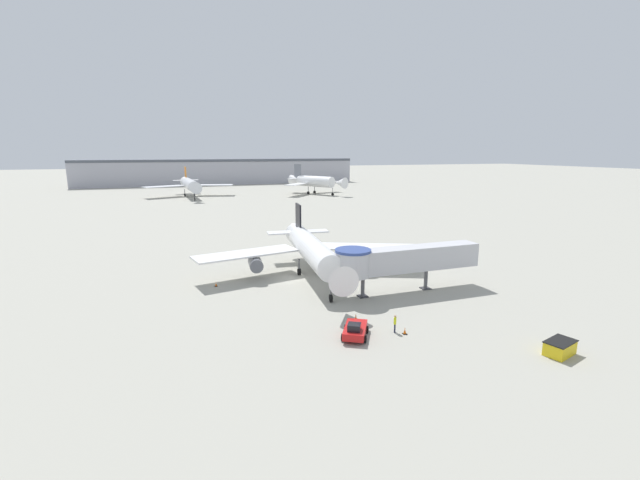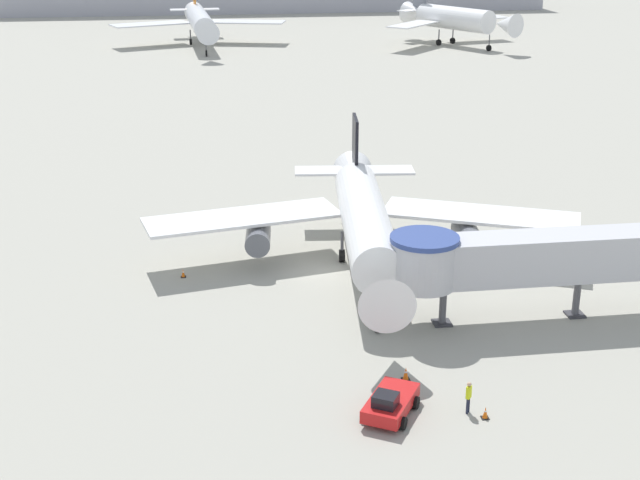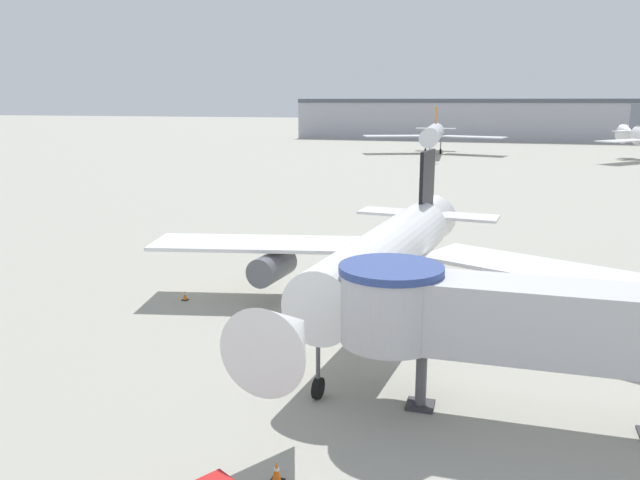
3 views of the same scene
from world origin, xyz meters
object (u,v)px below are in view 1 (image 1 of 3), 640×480
main_airplane (312,250)px  background_jet_orange_tail (190,184)px  service_container_yellow (560,348)px  traffic_cone_apron_front (405,331)px  traffic_cone_near_nose (356,318)px  ground_crew_marshaller (395,322)px  pushback_tug_red (355,330)px  jet_bridge (398,259)px  traffic_cone_port_wing (216,284)px  background_jet_gray_tail (314,181)px

main_airplane → background_jet_orange_tail: 111.38m
service_container_yellow → traffic_cone_apron_front: 12.72m
main_airplane → traffic_cone_near_nose: main_airplane is taller
background_jet_orange_tail → ground_crew_marshaller: bearing=-88.5°
pushback_tug_red → ground_crew_marshaller: ground_crew_marshaller is taller
jet_bridge → pushback_tug_red: 14.32m
main_airplane → service_container_yellow: size_ratio=10.03×
pushback_tug_red → traffic_cone_apron_front: 4.72m
traffic_cone_port_wing → ground_crew_marshaller: 24.26m
pushback_tug_red → ground_crew_marshaller: 3.94m
ground_crew_marshaller → traffic_cone_port_wing: bearing=-104.9°
traffic_cone_port_wing → background_jet_orange_tail: background_jet_orange_tail is taller
ground_crew_marshaller → background_jet_orange_tail: bearing=-135.7°
jet_bridge → traffic_cone_near_nose: jet_bridge is taller
service_container_yellow → traffic_cone_near_nose: (-13.02, 12.16, -0.26)m
traffic_cone_near_nose → background_jet_orange_tail: 127.00m
service_container_yellow → traffic_cone_near_nose: size_ratio=4.17×
jet_bridge → pushback_tug_red: jet_bridge is taller
traffic_cone_apron_front → pushback_tug_red: bearing=168.8°
traffic_cone_apron_front → main_airplane: bearing=96.9°
pushback_tug_red → background_jet_orange_tail: size_ratio=0.12×
jet_bridge → background_jet_gray_tail: bearing=75.7°
main_airplane → background_jet_gray_tail: size_ratio=1.18×
pushback_tug_red → service_container_yellow: size_ratio=1.36×
traffic_cone_port_wing → background_jet_orange_tail: bearing=88.6°
ground_crew_marshaller → traffic_cone_apron_front: bearing=87.7°
pushback_tug_red → main_airplane: bearing=114.0°
jet_bridge → traffic_cone_port_wing: jet_bridge is taller
jet_bridge → main_airplane: bearing=129.3°
traffic_cone_near_nose → background_jet_gray_tail: size_ratio=0.03×
main_airplane → traffic_cone_near_nose: (-0.61, -15.65, -3.37)m
background_jet_gray_tail → background_jet_orange_tail: size_ratio=0.77×
jet_bridge → background_jet_orange_tail: background_jet_orange_tail is taller
main_airplane → background_jet_gray_tail: bearing=76.9°
service_container_yellow → traffic_cone_port_wing: 37.57m
traffic_cone_port_wing → background_jet_gray_tail: size_ratio=0.02×
traffic_cone_near_nose → background_jet_gray_tail: (36.81, 121.08, 4.60)m
jet_bridge → ground_crew_marshaller: 12.13m
jet_bridge → background_jet_gray_tail: size_ratio=0.70×
service_container_yellow → ground_crew_marshaller: 13.66m
pushback_tug_red → traffic_cone_apron_front: size_ratio=6.54×
traffic_cone_near_nose → background_jet_orange_tail: background_jet_orange_tail is taller
main_airplane → background_jet_orange_tail: background_jet_orange_tail is taller
traffic_cone_near_nose → ground_crew_marshaller: ground_crew_marshaller is taller
traffic_cone_port_wing → ground_crew_marshaller: ground_crew_marshaller is taller
background_jet_gray_tail → background_jet_orange_tail: (-46.07, 5.52, -0.36)m
ground_crew_marshaller → background_jet_gray_tail: 129.51m
main_airplane → traffic_cone_apron_front: size_ratio=48.24×
service_container_yellow → background_jet_gray_tail: size_ratio=0.12×
traffic_cone_apron_front → ground_crew_marshaller: size_ratio=0.37×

